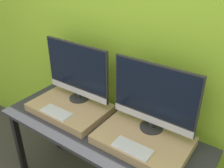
{
  "coord_description": "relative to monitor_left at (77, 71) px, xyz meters",
  "views": [
    {
      "loc": [
        0.98,
        -0.91,
        2.04
      ],
      "look_at": [
        0.0,
        0.47,
        1.12
      ],
      "focal_mm": 40.0,
      "sensor_mm": 36.0,
      "label": 1
    }
  ],
  "objects": [
    {
      "name": "wooden_riser_left",
      "position": [
        0.0,
        -0.12,
        -0.31
      ],
      "size": [
        0.66,
        0.44,
        0.07
      ],
      "color": "tan",
      "rests_on": "workbench"
    },
    {
      "name": "wooden_riser_right",
      "position": [
        0.72,
        -0.12,
        -0.31
      ],
      "size": [
        0.66,
        0.44,
        0.07
      ],
      "color": "tan",
      "rests_on": "workbench"
    },
    {
      "name": "wall_back",
      "position": [
        0.36,
        0.21,
        0.16
      ],
      "size": [
        8.0,
        0.04,
        2.6
      ],
      "color": "#9ED12D",
      "rests_on": "ground_plane"
    },
    {
      "name": "monitor_right",
      "position": [
        0.72,
        0.0,
        0.0
      ],
      "size": [
        0.64,
        0.17,
        0.52
      ],
      "color": "#282828",
      "rests_on": "wooden_riser_right"
    },
    {
      "name": "keyboard_right",
      "position": [
        0.72,
        -0.27,
        -0.27
      ],
      "size": [
        0.27,
        0.12,
        0.01
      ],
      "color": "silver",
      "rests_on": "wooden_riser_right"
    },
    {
      "name": "keyboard_left",
      "position": [
        0.0,
        -0.27,
        -0.27
      ],
      "size": [
        0.27,
        0.12,
        0.01
      ],
      "color": "silver",
      "rests_on": "wooden_riser_left"
    },
    {
      "name": "monitor_left",
      "position": [
        0.0,
        0.0,
        0.0
      ],
      "size": [
        0.64,
        0.17,
        0.52
      ],
      "color": "#282828",
      "rests_on": "wooden_riser_left"
    },
    {
      "name": "workbench",
      "position": [
        0.36,
        -0.16,
        -0.43
      ],
      "size": [
        1.72,
        0.61,
        0.8
      ],
      "color": "#2D2D33",
      "rests_on": "ground_plane"
    }
  ]
}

